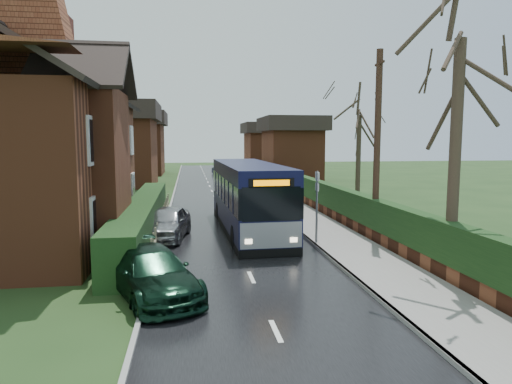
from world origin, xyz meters
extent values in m
plane|color=#2C481E|center=(0.00, 0.00, 0.00)|extent=(140.00, 140.00, 0.00)
cube|color=black|center=(0.00, 10.00, 0.01)|extent=(6.00, 100.00, 0.02)
cube|color=slate|center=(4.25, 10.00, 0.07)|extent=(2.50, 100.00, 0.14)
cube|color=gray|center=(3.05, 10.00, 0.07)|extent=(0.12, 100.00, 0.14)
cube|color=gray|center=(-3.05, 10.00, 0.05)|extent=(0.12, 100.00, 0.10)
cube|color=black|center=(-3.90, 5.00, 0.80)|extent=(1.20, 16.00, 1.60)
cube|color=brown|center=(5.80, 10.00, 0.30)|extent=(0.30, 50.00, 0.60)
cube|color=black|center=(5.80, 10.00, 1.20)|extent=(0.60, 50.00, 1.20)
cube|color=brown|center=(-9.00, 5.00, 3.00)|extent=(8.00, 14.00, 6.00)
cube|color=brown|center=(-5.50, 2.00, 3.00)|extent=(2.50, 4.00, 6.00)
cube|color=brown|center=(-8.00, 9.00, 9.20)|extent=(0.90, 1.40, 2.20)
cube|color=silver|center=(-4.95, 0.00, 1.60)|extent=(0.08, 1.20, 1.60)
cube|color=black|center=(-4.92, 0.00, 1.60)|extent=(0.03, 0.95, 1.35)
cube|color=silver|center=(-4.95, 0.00, 4.20)|extent=(0.08, 1.20, 1.60)
cube|color=black|center=(-4.92, 0.00, 4.20)|extent=(0.03, 0.95, 1.35)
cube|color=silver|center=(-4.95, 4.00, 1.60)|extent=(0.08, 1.20, 1.60)
cube|color=black|center=(-4.92, 4.00, 1.60)|extent=(0.03, 0.95, 1.35)
cube|color=silver|center=(-4.95, 4.00, 4.20)|extent=(0.08, 1.20, 1.60)
cube|color=black|center=(-4.92, 4.00, 4.20)|extent=(0.03, 0.95, 1.35)
cube|color=silver|center=(-4.95, 8.00, 1.60)|extent=(0.08, 1.20, 1.60)
cube|color=black|center=(-4.92, 8.00, 1.60)|extent=(0.03, 0.95, 1.35)
cube|color=silver|center=(-4.95, 8.00, 4.20)|extent=(0.08, 1.20, 1.60)
cube|color=black|center=(-4.92, 8.00, 4.20)|extent=(0.03, 0.95, 1.35)
cube|color=silver|center=(-4.95, 10.50, 1.60)|extent=(0.08, 1.20, 1.60)
cube|color=black|center=(-4.92, 10.50, 1.60)|extent=(0.03, 0.95, 1.35)
cube|color=silver|center=(-4.95, 10.50, 4.20)|extent=(0.08, 1.20, 1.60)
cube|color=black|center=(-4.92, 10.50, 4.20)|extent=(0.03, 0.95, 1.35)
cube|color=black|center=(0.87, 5.34, 0.86)|extent=(2.65, 10.39, 1.07)
cube|color=black|center=(0.87, 5.34, 1.96)|extent=(2.67, 10.39, 1.13)
cube|color=black|center=(0.87, 5.34, 2.84)|extent=(2.65, 10.39, 0.62)
cube|color=black|center=(0.87, 5.34, 0.16)|extent=(2.65, 10.39, 0.33)
cube|color=gray|center=(1.02, 0.23, 0.85)|extent=(2.26, 0.19, 0.94)
cube|color=black|center=(1.02, 0.20, 1.97)|extent=(2.11, 0.14, 1.22)
cube|color=black|center=(1.02, 0.20, 2.72)|extent=(1.65, 0.13, 0.33)
cube|color=#FF8C00|center=(1.02, 0.16, 2.72)|extent=(1.29, 0.08, 0.21)
cube|color=black|center=(1.02, 0.22, 0.21)|extent=(2.30, 0.21, 0.28)
cube|color=#FFF2CC|center=(0.20, 0.15, 0.66)|extent=(0.26, 0.06, 0.17)
cube|color=#FFF2CC|center=(1.84, 0.20, 0.66)|extent=(0.26, 0.06, 0.17)
cylinder|color=black|center=(-0.10, 2.01, 0.45)|extent=(0.29, 0.91, 0.90)
cylinder|color=black|center=(2.03, 2.07, 0.45)|extent=(0.29, 0.91, 0.90)
cylinder|color=black|center=(-0.29, 8.62, 0.45)|extent=(0.29, 0.91, 0.90)
cylinder|color=black|center=(1.83, 8.68, 0.45)|extent=(0.29, 0.91, 0.90)
imported|color=#A3A3A7|center=(-2.80, 4.11, 0.69)|extent=(2.25, 4.26, 1.38)
imported|color=black|center=(-2.90, -3.19, 0.64)|extent=(3.34, 4.79, 1.29)
imported|color=black|center=(2.00, 39.56, 0.64)|extent=(2.19, 4.09, 1.28)
cylinder|color=slate|center=(3.20, 2.00, 1.50)|extent=(0.09, 0.09, 3.00)
cube|color=silver|center=(3.20, 2.00, 2.78)|extent=(0.08, 0.45, 0.34)
cube|color=silver|center=(3.20, 2.00, 2.36)|extent=(0.06, 0.41, 0.30)
cylinder|color=#311F16|center=(5.80, 2.31, 3.92)|extent=(0.27, 0.27, 7.84)
cube|color=#311F16|center=(5.80, 2.31, 7.28)|extent=(0.19, 1.01, 0.09)
cylinder|color=#392B21|center=(6.00, -2.93, 3.58)|extent=(0.34, 0.34, 7.15)
cylinder|color=#33281E|center=(9.00, 12.70, 2.90)|extent=(0.31, 0.31, 5.81)
cylinder|color=#32291D|center=(-12.73, 16.96, 3.10)|extent=(0.28, 0.28, 6.20)
camera|label=1|loc=(-1.84, -15.50, 4.23)|focal=32.00mm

